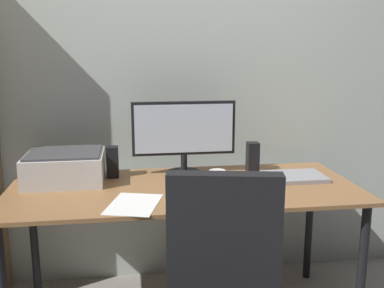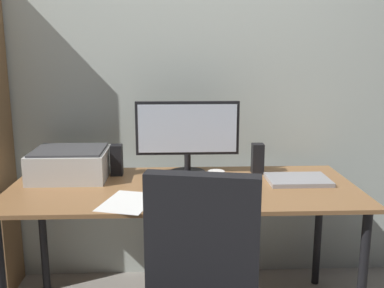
{
  "view_description": "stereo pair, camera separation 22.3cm",
  "coord_description": "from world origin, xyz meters",
  "px_view_note": "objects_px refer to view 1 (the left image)",
  "views": [
    {
      "loc": [
        -0.26,
        -2.12,
        1.42
      ],
      "look_at": [
        0.05,
        0.04,
        0.95
      ],
      "focal_mm": 41.01,
      "sensor_mm": 36.0,
      "label": 1
    },
    {
      "loc": [
        -0.04,
        -2.14,
        1.42
      ],
      "look_at": [
        0.05,
        0.04,
        0.95
      ],
      "focal_mm": 41.01,
      "sensor_mm": 36.0,
      "label": 2
    }
  ],
  "objects_px": {
    "laptop": "(294,177)",
    "speaker_right": "(253,157)",
    "mouse": "(246,193)",
    "coffee_mug": "(218,179)",
    "monitor": "(184,133)",
    "speaker_left": "(113,162)",
    "printer": "(65,167)",
    "desk": "(184,200)",
    "keyboard": "(199,198)"
  },
  "relations": [
    {
      "from": "monitor",
      "to": "coffee_mug",
      "type": "xyz_separation_m",
      "value": [
        0.14,
        -0.27,
        -0.19
      ]
    },
    {
      "from": "keyboard",
      "to": "mouse",
      "type": "xyz_separation_m",
      "value": [
        0.23,
        0.02,
        0.01
      ]
    },
    {
      "from": "mouse",
      "to": "coffee_mug",
      "type": "relative_size",
      "value": 0.95
    },
    {
      "from": "mouse",
      "to": "printer",
      "type": "relative_size",
      "value": 0.24
    },
    {
      "from": "keyboard",
      "to": "laptop",
      "type": "bearing_deg",
      "value": 27.32
    },
    {
      "from": "keyboard",
      "to": "speaker_right",
      "type": "bearing_deg",
      "value": 51.16
    },
    {
      "from": "monitor",
      "to": "laptop",
      "type": "relative_size",
      "value": 1.78
    },
    {
      "from": "keyboard",
      "to": "mouse",
      "type": "bearing_deg",
      "value": 6.07
    },
    {
      "from": "keyboard",
      "to": "laptop",
      "type": "height_order",
      "value": "laptop"
    },
    {
      "from": "monitor",
      "to": "keyboard",
      "type": "bearing_deg",
      "value": -88.2
    },
    {
      "from": "mouse",
      "to": "speaker_left",
      "type": "bearing_deg",
      "value": 130.86
    },
    {
      "from": "coffee_mug",
      "to": "speaker_right",
      "type": "relative_size",
      "value": 0.59
    },
    {
      "from": "monitor",
      "to": "printer",
      "type": "relative_size",
      "value": 1.43
    },
    {
      "from": "monitor",
      "to": "coffee_mug",
      "type": "relative_size",
      "value": 5.64
    },
    {
      "from": "desk",
      "to": "keyboard",
      "type": "relative_size",
      "value": 6.1
    },
    {
      "from": "desk",
      "to": "mouse",
      "type": "height_order",
      "value": "mouse"
    },
    {
      "from": "laptop",
      "to": "printer",
      "type": "xyz_separation_m",
      "value": [
        -1.21,
        0.12,
        0.07
      ]
    },
    {
      "from": "laptop",
      "to": "speaker_right",
      "type": "distance_m",
      "value": 0.26
    },
    {
      "from": "mouse",
      "to": "speaker_right",
      "type": "relative_size",
      "value": 0.56
    },
    {
      "from": "mouse",
      "to": "laptop",
      "type": "distance_m",
      "value": 0.42
    },
    {
      "from": "printer",
      "to": "desk",
      "type": "bearing_deg",
      "value": -16.15
    },
    {
      "from": "mouse",
      "to": "coffee_mug",
      "type": "height_order",
      "value": "coffee_mug"
    },
    {
      "from": "printer",
      "to": "speaker_right",
      "type": "bearing_deg",
      "value": 2.78
    },
    {
      "from": "monitor",
      "to": "speaker_left",
      "type": "distance_m",
      "value": 0.42
    },
    {
      "from": "coffee_mug",
      "to": "printer",
      "type": "distance_m",
      "value": 0.8
    },
    {
      "from": "desk",
      "to": "coffee_mug",
      "type": "height_order",
      "value": "coffee_mug"
    },
    {
      "from": "desk",
      "to": "printer",
      "type": "distance_m",
      "value": 0.65
    },
    {
      "from": "speaker_left",
      "to": "speaker_right",
      "type": "relative_size",
      "value": 1.0
    },
    {
      "from": "monitor",
      "to": "speaker_right",
      "type": "distance_m",
      "value": 0.42
    },
    {
      "from": "mouse",
      "to": "printer",
      "type": "distance_m",
      "value": 0.96
    },
    {
      "from": "laptop",
      "to": "speaker_left",
      "type": "relative_size",
      "value": 1.88
    },
    {
      "from": "laptop",
      "to": "speaker_right",
      "type": "height_order",
      "value": "speaker_right"
    },
    {
      "from": "desk",
      "to": "laptop",
      "type": "bearing_deg",
      "value": 5.19
    },
    {
      "from": "mouse",
      "to": "speaker_left",
      "type": "relative_size",
      "value": 0.56
    },
    {
      "from": "desk",
      "to": "monitor",
      "type": "relative_size",
      "value": 3.11
    },
    {
      "from": "keyboard",
      "to": "laptop",
      "type": "xyz_separation_m",
      "value": [
        0.56,
        0.26,
        0.0
      ]
    },
    {
      "from": "speaker_left",
      "to": "printer",
      "type": "bearing_deg",
      "value": -168.44
    },
    {
      "from": "desk",
      "to": "coffee_mug",
      "type": "relative_size",
      "value": 17.53
    },
    {
      "from": "mouse",
      "to": "laptop",
      "type": "bearing_deg",
      "value": 20.8
    },
    {
      "from": "desk",
      "to": "monitor",
      "type": "distance_m",
      "value": 0.39
    },
    {
      "from": "coffee_mug",
      "to": "mouse",
      "type": "bearing_deg",
      "value": -55.16
    },
    {
      "from": "coffee_mug",
      "to": "speaker_right",
      "type": "xyz_separation_m",
      "value": [
        0.26,
        0.27,
        0.04
      ]
    },
    {
      "from": "mouse",
      "to": "coffee_mug",
      "type": "bearing_deg",
      "value": 109.08
    },
    {
      "from": "monitor",
      "to": "keyboard",
      "type": "xyz_separation_m",
      "value": [
        0.01,
        -0.44,
        -0.23
      ]
    },
    {
      "from": "speaker_left",
      "to": "laptop",
      "type": "bearing_deg",
      "value": -9.99
    },
    {
      "from": "monitor",
      "to": "mouse",
      "type": "relative_size",
      "value": 5.94
    },
    {
      "from": "coffee_mug",
      "to": "speaker_left",
      "type": "xyz_separation_m",
      "value": [
        -0.53,
        0.27,
        0.04
      ]
    },
    {
      "from": "mouse",
      "to": "speaker_left",
      "type": "distance_m",
      "value": 0.76
    },
    {
      "from": "mouse",
      "to": "speaker_right",
      "type": "height_order",
      "value": "speaker_right"
    },
    {
      "from": "laptop",
      "to": "speaker_left",
      "type": "xyz_separation_m",
      "value": [
        -0.97,
        0.17,
        0.07
      ]
    }
  ]
}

